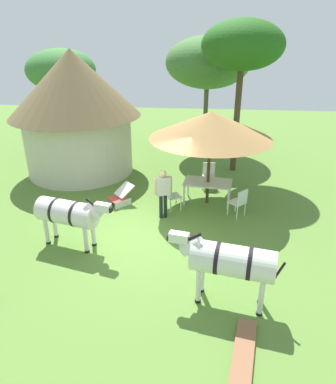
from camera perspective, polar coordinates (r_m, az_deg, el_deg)
The scene contains 15 objects.
ground_plane at distance 9.86m, azimuth -4.10°, elevation -7.08°, with size 36.00×36.00×0.00m, color #598135.
thatched_hut at distance 14.10m, azimuth -14.86°, elevation 13.11°, with size 4.96×4.96×4.67m.
shade_umbrella at distance 10.86m, azimuth 7.00°, elevation 10.78°, with size 3.80×3.80×3.02m.
patio_dining_table at distance 11.47m, azimuth 6.51°, elevation 1.32°, with size 1.64×1.08×0.74m.
patio_chair_west_end at distance 12.73m, azimuth 6.65°, elevation 3.03°, with size 0.45×0.43×0.90m.
patio_chair_near_lawn at distance 11.00m, azimuth 0.48°, elevation -0.38°, with size 0.58×0.59×0.90m.
patio_chair_east_end at distance 10.79m, azimuth 11.57°, elevation -1.46°, with size 0.61×0.61×0.90m.
guest_beside_umbrella at distance 10.34m, azimuth -0.81°, elevation 0.38°, with size 0.52×0.34×1.54m.
striped_lounge_chair at distance 11.59m, azimuth -7.80°, elevation -0.72°, with size 0.94×0.94×0.63m.
zebra_nearest_camera at distance 7.18m, azimuth 10.04°, elevation -11.04°, with size 2.32×0.96×1.57m.
zebra_by_umbrella at distance 9.32m, azimuth -15.86°, elevation -3.37°, with size 2.22×1.01×1.48m.
acacia_tree_left_background at distance 16.48m, azimuth 6.51°, elevation 20.24°, with size 3.73×3.73×5.08m.
acacia_tree_behind_hut at distance 13.79m, azimuth 12.09°, elevation 22.29°, with size 2.98×2.98×5.66m.
acacia_tree_far_lawn at distance 18.23m, azimuth -17.06°, elevation 18.47°, with size 3.25×3.25×4.52m.
brick_patio_kerb at distance 6.49m, azimuth 11.62°, elevation -28.29°, with size 2.80×0.36×0.08m, color #925F41.
Camera 1 is at (1.53, -8.26, 5.17)m, focal length 32.67 mm.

